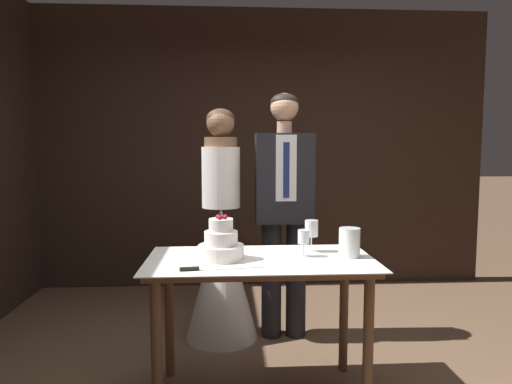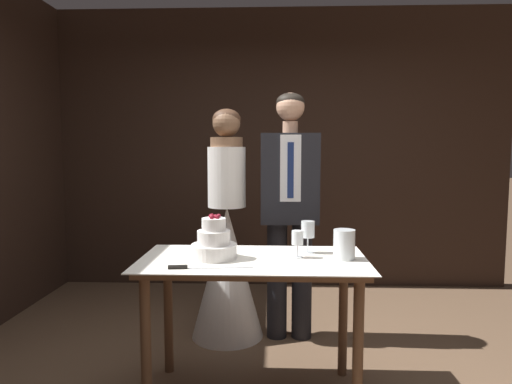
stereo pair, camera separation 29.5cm
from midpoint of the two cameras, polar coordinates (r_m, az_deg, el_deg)
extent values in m
cube|color=black|center=(4.74, 4.37, 5.32)|extent=(4.70, 0.12, 2.82)
cylinder|color=brown|center=(2.55, -10.24, -18.74)|extent=(0.06, 0.06, 0.76)
cylinder|color=brown|center=(2.56, 16.05, -18.73)|extent=(0.06, 0.06, 0.76)
cylinder|color=brown|center=(3.01, -8.09, -14.83)|extent=(0.06, 0.06, 0.76)
cylinder|color=brown|center=(3.02, 13.69, -14.86)|extent=(0.06, 0.06, 0.76)
cube|color=brown|center=(2.60, 2.92, -8.84)|extent=(1.22, 0.63, 0.03)
cube|color=white|center=(2.60, 2.92, -8.40)|extent=(1.28, 0.69, 0.01)
cylinder|color=white|center=(2.59, -2.02, -7.45)|extent=(0.26, 0.26, 0.08)
cylinder|color=white|center=(2.58, -2.03, -5.72)|extent=(0.19, 0.19, 0.08)
cylinder|color=white|center=(2.56, -2.03, -4.09)|extent=(0.14, 0.14, 0.07)
sphere|color=maroon|center=(2.56, -1.80, -3.09)|extent=(0.02, 0.02, 0.02)
sphere|color=maroon|center=(2.58, -1.43, -3.02)|extent=(0.02, 0.02, 0.02)
sphere|color=maroon|center=(2.59, -2.27, -2.99)|extent=(0.02, 0.02, 0.02)
sphere|color=maroon|center=(2.57, -2.42, -3.05)|extent=(0.02, 0.02, 0.02)
sphere|color=maroon|center=(2.55, -2.35, -3.11)|extent=(0.02, 0.02, 0.02)
sphere|color=maroon|center=(2.52, -2.23, -3.21)|extent=(0.02, 0.02, 0.02)
sphere|color=maroon|center=(2.53, -1.54, -3.17)|extent=(0.02, 0.02, 0.02)
cube|color=silver|center=(2.39, -0.92, -9.49)|extent=(0.34, 0.06, 0.00)
cylinder|color=black|center=(2.39, -6.26, -9.33)|extent=(0.10, 0.03, 0.02)
cylinder|color=silver|center=(2.77, 9.54, -7.49)|extent=(0.08, 0.08, 0.00)
cylinder|color=silver|center=(2.76, 9.56, -6.55)|extent=(0.01, 0.01, 0.09)
cylinder|color=silver|center=(2.74, 9.59, -4.64)|extent=(0.08, 0.08, 0.10)
cylinder|color=silver|center=(2.64, 8.41, -8.10)|extent=(0.06, 0.06, 0.00)
cylinder|color=silver|center=(2.64, 8.42, -7.31)|extent=(0.01, 0.01, 0.07)
cylinder|color=silver|center=(2.62, 8.44, -5.69)|extent=(0.07, 0.07, 0.08)
cylinder|color=maroon|center=(2.62, 8.43, -6.21)|extent=(0.05, 0.05, 0.03)
cylinder|color=silver|center=(2.64, 14.15, -6.41)|extent=(0.12, 0.12, 0.17)
cylinder|color=white|center=(2.65, 14.13, -7.38)|extent=(0.05, 0.05, 0.08)
sphere|color=#F9CC4C|center=(2.64, 14.15, -6.33)|extent=(0.02, 0.02, 0.02)
cone|color=white|center=(3.48, -1.16, -10.01)|extent=(0.54, 0.54, 0.99)
cylinder|color=white|center=(3.36, -1.18, 1.86)|extent=(0.28, 0.28, 0.44)
cylinder|color=brown|center=(3.35, -1.19, 6.25)|extent=(0.24, 0.24, 0.07)
sphere|color=brown|center=(3.36, -1.19, 8.59)|extent=(0.20, 0.20, 0.20)
ellipsoid|color=#472D1E|center=(3.37, -1.18, 9.09)|extent=(0.21, 0.21, 0.15)
cylinder|color=black|center=(3.49, 5.04, -10.95)|extent=(0.15, 0.15, 0.88)
cylinder|color=black|center=(3.51, 8.20, -10.91)|extent=(0.15, 0.15, 0.88)
cube|color=black|center=(3.36, 6.77, 1.69)|extent=(0.42, 0.24, 0.66)
cube|color=white|center=(3.24, 6.96, 2.94)|extent=(0.15, 0.01, 0.47)
cube|color=navy|center=(3.23, 6.96, 2.70)|extent=(0.04, 0.01, 0.39)
cylinder|color=tan|center=(3.36, 6.84, 8.04)|extent=(0.11, 0.11, 0.09)
sphere|color=tan|center=(3.37, 6.87, 10.52)|extent=(0.21, 0.21, 0.21)
ellipsoid|color=black|center=(3.38, 6.86, 11.11)|extent=(0.21, 0.21, 0.13)
camera|label=1|loc=(0.15, -87.14, 0.27)|focal=32.00mm
camera|label=2|loc=(0.15, 92.86, -0.27)|focal=32.00mm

